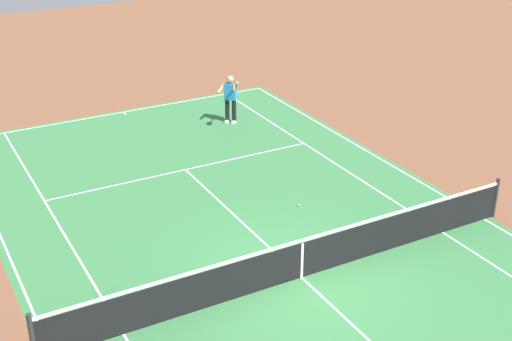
# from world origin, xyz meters

# --- Properties ---
(ground_plane) EXTENTS (60.00, 60.00, 0.00)m
(ground_plane) POSITION_xyz_m (0.00, 0.00, 0.00)
(ground_plane) COLOR brown
(court_slab) EXTENTS (24.20, 11.40, 0.00)m
(court_slab) POSITION_xyz_m (0.00, 0.00, 0.00)
(court_slab) COLOR #387A42
(court_slab) RESTS_ON ground_plane
(court_line_markings) EXTENTS (23.85, 11.05, 0.01)m
(court_line_markings) POSITION_xyz_m (0.00, 0.00, 0.00)
(court_line_markings) COLOR white
(court_line_markings) RESTS_ON ground_plane
(tennis_net) EXTENTS (0.10, 11.70, 1.08)m
(tennis_net) POSITION_xyz_m (0.00, 0.00, 0.49)
(tennis_net) COLOR #2D2D33
(tennis_net) RESTS_ON ground_plane
(tennis_player_near) EXTENTS (1.15, 0.75, 1.70)m
(tennis_player_near) POSITION_xyz_m (9.17, -2.90, 0.93)
(tennis_player_near) COLOR black
(tennis_player_near) RESTS_ON ground_plane
(tennis_ball) EXTENTS (0.07, 0.07, 0.07)m
(tennis_ball) POSITION_xyz_m (2.86, -1.71, 0.03)
(tennis_ball) COLOR #CCE01E
(tennis_ball) RESTS_ON ground_plane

